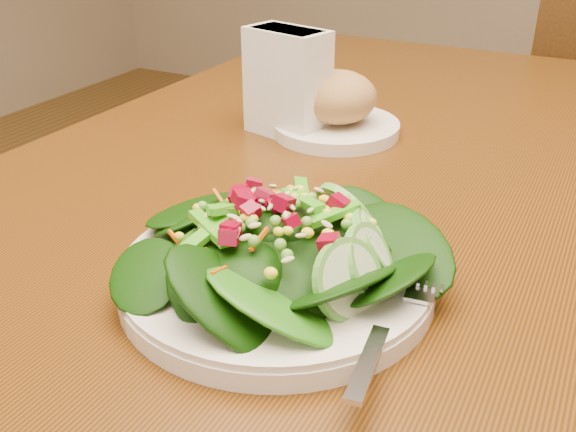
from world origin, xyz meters
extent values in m
cube|color=#572F0D|center=(0.00, 0.00, 0.73)|extent=(0.90, 1.40, 0.04)
cylinder|color=#43270D|center=(-0.39, 0.64, 0.35)|extent=(0.07, 0.07, 0.71)
cylinder|color=#43270D|center=(0.03, 1.26, 0.22)|extent=(0.04, 0.04, 0.43)
cylinder|color=#43270D|center=(0.05, 0.88, 0.22)|extent=(0.04, 0.04, 0.43)
cylinder|color=white|center=(-0.01, -0.23, 0.76)|extent=(0.26, 0.26, 0.02)
ellipsoid|color=black|center=(-0.01, -0.23, 0.79)|extent=(0.18, 0.18, 0.04)
cube|color=silver|center=(0.10, -0.26, 0.77)|extent=(0.05, 0.18, 0.01)
cylinder|color=white|center=(-0.11, 0.12, 0.76)|extent=(0.17, 0.17, 0.02)
ellipsoid|color=#9F6B43|center=(-0.11, 0.12, 0.80)|extent=(0.11, 0.11, 0.07)
cube|color=white|center=(-0.17, 0.09, 0.82)|extent=(0.12, 0.08, 0.14)
cube|color=white|center=(-0.17, 0.09, 0.83)|extent=(0.10, 0.07, 0.12)
camera|label=1|loc=(0.21, -0.63, 1.05)|focal=40.00mm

